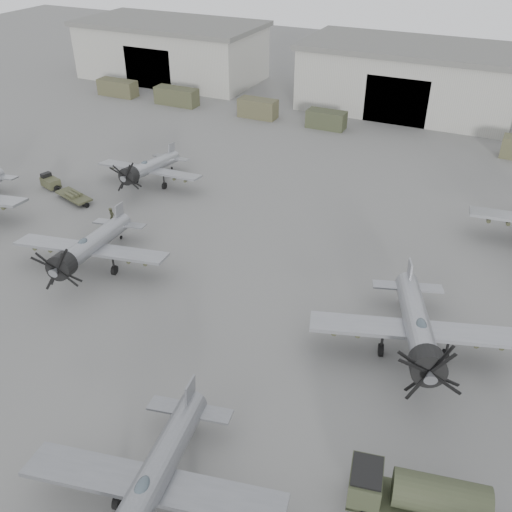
% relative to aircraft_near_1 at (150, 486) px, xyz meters
% --- Properties ---
extents(ground, '(220.00, 220.00, 0.00)m').
position_rel_aircraft_near_1_xyz_m(ground, '(-3.31, 4.83, -2.31)').
color(ground, '#555552').
rests_on(ground, ground).
extents(hangar_left, '(29.00, 14.80, 8.70)m').
position_rel_aircraft_near_1_xyz_m(hangar_left, '(-41.31, 66.80, 2.06)').
color(hangar_left, gray).
rests_on(hangar_left, ground).
extents(hangar_center, '(29.00, 14.80, 8.70)m').
position_rel_aircraft_near_1_xyz_m(hangar_center, '(-3.31, 66.80, 2.06)').
color(hangar_center, gray).
rests_on(hangar_center, ground).
extents(support_truck_0, '(5.98, 2.20, 2.32)m').
position_rel_aircraft_near_1_xyz_m(support_truck_0, '(-43.33, 54.83, -1.15)').
color(support_truck_0, '#45442D').
rests_on(support_truck_0, ground).
extents(support_truck_1, '(6.28, 2.20, 2.41)m').
position_rel_aircraft_near_1_xyz_m(support_truck_1, '(-33.11, 54.83, -1.11)').
color(support_truck_1, '#3C3E29').
rests_on(support_truck_1, ground).
extents(support_truck_2, '(5.16, 2.20, 2.47)m').
position_rel_aircraft_near_1_xyz_m(support_truck_2, '(-20.38, 54.83, -1.08)').
color(support_truck_2, '#48462F').
rests_on(support_truck_2, ground).
extents(support_truck_3, '(4.93, 2.20, 2.21)m').
position_rel_aircraft_near_1_xyz_m(support_truck_3, '(-10.75, 54.83, -1.21)').
color(support_truck_3, '#353A26').
rests_on(support_truck_3, ground).
extents(aircraft_near_1, '(12.80, 11.53, 5.08)m').
position_rel_aircraft_near_1_xyz_m(aircraft_near_1, '(0.00, 0.00, 0.00)').
color(aircraft_near_1, gray).
rests_on(aircraft_near_1, ground).
extents(aircraft_mid_1, '(12.46, 11.21, 4.95)m').
position_rel_aircraft_near_1_xyz_m(aircraft_mid_1, '(-16.34, 15.57, -0.06)').
color(aircraft_mid_1, gray).
rests_on(aircraft_mid_1, ground).
extents(aircraft_mid_2, '(13.45, 12.11, 5.39)m').
position_rel_aircraft_near_1_xyz_m(aircraft_mid_2, '(8.76, 16.37, 0.14)').
color(aircraft_mid_2, gray).
rests_on(aircraft_mid_2, ground).
extents(aircraft_far_0, '(11.14, 10.02, 4.45)m').
position_rel_aircraft_near_1_xyz_m(aircraft_far_0, '(-21.20, 30.58, -0.29)').
color(aircraft_far_0, '#94979D').
rests_on(aircraft_far_0, ground).
extents(fuel_tanker, '(6.97, 3.96, 2.57)m').
position_rel_aircraft_near_1_xyz_m(fuel_tanker, '(11.21, 5.52, -0.84)').
color(fuel_tanker, '#333925').
rests_on(fuel_tanker, ground).
extents(tug_trailer, '(7.38, 3.46, 1.47)m').
position_rel_aircraft_near_1_xyz_m(tug_trailer, '(-28.52, 25.55, -1.76)').
color(tug_trailer, '#3E402A').
rests_on(tug_trailer, ground).
extents(ground_crew, '(0.61, 0.74, 1.73)m').
position_rel_aircraft_near_1_xyz_m(ground_crew, '(-19.56, 22.42, -1.45)').
color(ground_crew, '#3C3D28').
rests_on(ground_crew, ground).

